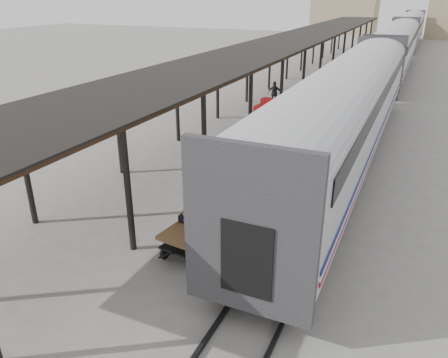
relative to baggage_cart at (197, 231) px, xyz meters
name	(u,v)px	position (x,y,z in m)	size (l,w,h in m)	color
ground	(201,228)	(-0.47, 1.19, -0.65)	(160.00, 160.00, 0.00)	slate
train	(395,46)	(2.72, 34.99, 2.04)	(3.45, 76.01, 4.01)	silver
canopy	(299,38)	(-3.87, 25.19, 3.36)	(4.90, 64.30, 4.15)	#422B19
rails	(391,75)	(2.73, 35.19, -0.59)	(1.54, 150.00, 0.12)	black
building_left	(345,16)	(-10.47, 83.19, 2.35)	(12.00, 8.00, 6.00)	tan
baggage_cart	(197,231)	(0.00, 0.00, 0.00)	(1.56, 2.54, 0.86)	brown
suitcase_stack	(201,215)	(-0.01, 0.32, 0.40)	(1.27, 1.01, 0.56)	#333335
luggage_tug	(265,110)	(-3.07, 15.13, -0.06)	(1.11, 1.57, 1.28)	maroon
porter	(193,207)	(0.25, -0.65, 1.16)	(0.69, 0.45, 1.89)	navy
pedestrian	(274,94)	(-3.71, 18.88, 0.20)	(1.00, 0.41, 1.70)	black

